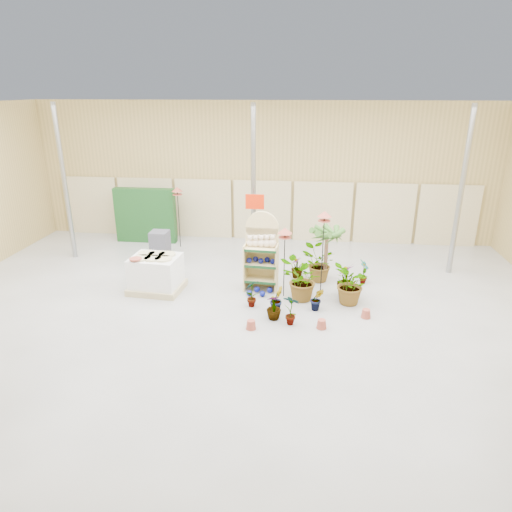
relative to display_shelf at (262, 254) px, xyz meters
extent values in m
cube|color=gray|center=(-0.40, -1.91, -0.96)|extent=(15.00, 12.00, 0.10)
cube|color=white|center=(-0.40, -1.91, 3.64)|extent=(15.00, 12.00, 0.10)
cube|color=#988149|center=(-0.40, 4.14, 1.34)|extent=(15.00, 0.10, 4.50)
cylinder|color=gray|center=(-5.90, 1.59, 1.34)|extent=(0.14, 0.14, 4.50)
cylinder|color=gray|center=(5.10, 1.59, 1.34)|extent=(0.14, 0.14, 4.50)
cylinder|color=gray|center=(-0.40, 1.59, 1.34)|extent=(0.14, 0.14, 4.50)
cube|color=tan|center=(-6.40, 4.01, 0.09)|extent=(1.90, 0.06, 2.00)
cube|color=tan|center=(-4.40, 4.01, 0.09)|extent=(1.90, 0.06, 2.00)
cube|color=tan|center=(-2.40, 4.01, 0.09)|extent=(1.90, 0.06, 2.00)
cube|color=tan|center=(-0.40, 4.01, 0.09)|extent=(1.90, 0.06, 2.00)
cube|color=tan|center=(1.60, 4.01, 0.09)|extent=(1.90, 0.06, 2.00)
cube|color=tan|center=(3.60, 4.01, 0.09)|extent=(1.90, 0.06, 2.00)
cube|color=tan|center=(5.60, 4.01, 0.09)|extent=(1.90, 0.06, 2.00)
cube|color=#CDB77A|center=(0.00, 0.09, -0.12)|extent=(0.84, 0.13, 1.58)
cylinder|color=#CDB77A|center=(0.00, 0.09, 0.67)|extent=(0.84, 0.13, 0.84)
cube|color=#CDB77A|center=(0.00, -0.15, -0.63)|extent=(0.83, 0.52, 0.04)
cube|color=#0F3819|center=(0.00, -0.38, -0.63)|extent=(0.80, 0.08, 0.06)
cube|color=#CDB77A|center=(0.00, -0.15, -0.22)|extent=(0.83, 0.52, 0.04)
cube|color=#0F3819|center=(0.00, -0.38, -0.22)|extent=(0.80, 0.08, 0.06)
cube|color=#CDB77A|center=(0.00, -0.15, 0.20)|extent=(0.83, 0.52, 0.04)
cube|color=#0F3819|center=(0.00, -0.38, 0.20)|extent=(0.80, 0.08, 0.06)
cube|color=#CDB77A|center=(-0.40, -0.15, -0.31)|extent=(0.07, 0.47, 1.21)
cube|color=#CDB77A|center=(0.40, -0.15, -0.31)|extent=(0.07, 0.47, 1.21)
sphere|color=beige|center=(-0.28, -0.09, 0.31)|extent=(0.17, 0.17, 0.17)
sphere|color=beige|center=(-0.28, -0.09, 0.45)|extent=(0.13, 0.13, 0.13)
sphere|color=beige|center=(-0.14, -0.09, 0.31)|extent=(0.18, 0.18, 0.18)
sphere|color=beige|center=(-0.14, -0.09, 0.45)|extent=(0.13, 0.13, 0.13)
sphere|color=beige|center=(0.00, -0.09, 0.32)|extent=(0.19, 0.19, 0.19)
sphere|color=beige|center=(0.00, -0.09, 0.46)|extent=(0.13, 0.13, 0.13)
sphere|color=beige|center=(0.14, -0.09, 0.32)|extent=(0.20, 0.20, 0.20)
sphere|color=beige|center=(0.14, -0.09, 0.47)|extent=(0.13, 0.13, 0.13)
sphere|color=beige|center=(0.28, -0.09, 0.32)|extent=(0.20, 0.20, 0.20)
sphere|color=beige|center=(0.28, -0.09, 0.48)|extent=(0.13, 0.13, 0.13)
sphere|color=navy|center=(-0.30, -0.17, -0.13)|extent=(0.14, 0.14, 0.14)
sphere|color=navy|center=(-0.15, -0.06, -0.13)|extent=(0.14, 0.14, 0.14)
sphere|color=navy|center=(0.00, -0.17, -0.13)|extent=(0.14, 0.14, 0.14)
sphere|color=navy|center=(0.15, -0.06, -0.13)|extent=(0.14, 0.14, 0.14)
sphere|color=navy|center=(0.30, -0.17, -0.13)|extent=(0.14, 0.14, 0.14)
sphere|color=navy|center=(-0.24, -0.59, -0.84)|extent=(0.15, 0.15, 0.15)
sphere|color=navy|center=(-0.08, -0.35, -0.84)|extent=(0.15, 0.15, 0.15)
sphere|color=navy|center=(0.08, -0.59, -0.84)|extent=(0.15, 0.15, 0.15)
sphere|color=navy|center=(0.24, -0.35, -0.84)|extent=(0.15, 0.15, 0.15)
cube|color=tan|center=(-2.62, -0.51, -0.83)|extent=(1.36, 1.17, 0.16)
cube|color=white|center=(-2.62, -0.51, -0.38)|extent=(1.25, 1.05, 0.75)
cylinder|color=#CDC08D|center=(-2.89, -0.67, 0.01)|extent=(0.43, 0.43, 0.04)
cylinder|color=#CDC08D|center=(-2.62, -0.67, 0.01)|extent=(0.43, 0.43, 0.04)
cylinder|color=#CDC08D|center=(-2.35, -0.67, 0.01)|extent=(0.43, 0.43, 0.04)
cylinder|color=#CDC08D|center=(-2.89, -0.35, 0.01)|extent=(0.43, 0.43, 0.04)
cylinder|color=#CDC08D|center=(-2.62, -0.35, 0.01)|extent=(0.43, 0.43, 0.04)
cylinder|color=#CDC08D|center=(-2.35, -0.35, 0.01)|extent=(0.43, 0.43, 0.04)
cube|color=#34343C|center=(-3.08, 1.29, -0.66)|extent=(0.50, 0.50, 0.50)
cube|color=#34343C|center=(-3.08, 1.29, -0.16)|extent=(0.50, 0.50, 0.50)
cube|color=#154118|center=(-4.20, 3.29, -0.01)|extent=(2.00, 0.30, 1.80)
cylinder|color=gray|center=(-0.30, 1.09, 0.19)|extent=(0.05, 0.05, 2.20)
cube|color=red|center=(-0.30, 1.05, 1.09)|extent=(0.50, 0.03, 0.40)
cylinder|color=black|center=(0.60, -0.49, -0.15)|extent=(0.02, 0.02, 1.53)
cylinder|color=#A04536|center=(0.60, -0.49, 0.62)|extent=(0.30, 0.30, 0.02)
cone|color=#A04536|center=(0.60, -0.49, 0.79)|extent=(0.34, 0.34, 0.14)
cylinder|color=black|center=(1.52, -0.14, 0.02)|extent=(0.02, 0.02, 1.87)
cylinder|color=#A04536|center=(1.52, -0.14, 0.96)|extent=(0.30, 0.30, 0.02)
cone|color=#A04536|center=(1.52, -0.14, 1.13)|extent=(0.34, 0.34, 0.14)
cylinder|color=black|center=(-2.95, 2.88, -0.05)|extent=(0.02, 0.02, 1.72)
cylinder|color=#A04536|center=(-2.95, 2.88, 0.81)|extent=(0.30, 0.30, 0.02)
cone|color=#A04536|center=(-2.95, 2.88, 0.98)|extent=(0.34, 0.34, 0.14)
cylinder|color=brown|center=(1.64, 0.58, -0.29)|extent=(0.10, 0.10, 1.24)
imported|color=#366724|center=(-0.11, -1.13, -0.56)|extent=(0.41, 0.44, 0.70)
imported|color=#366724|center=(0.49, -1.35, -0.60)|extent=(0.39, 0.42, 0.63)
imported|color=#366724|center=(1.03, -0.69, -0.38)|extent=(1.26, 1.26, 1.06)
imported|color=#366724|center=(2.12, -0.29, -0.49)|extent=(0.60, 0.60, 0.84)
imported|color=#366724|center=(2.63, 0.52, -0.57)|extent=(0.34, 0.41, 0.68)
imported|color=#366724|center=(1.44, 0.56, -0.43)|extent=(0.91, 0.80, 0.97)
imported|color=#366724|center=(0.45, -1.70, -0.62)|extent=(0.37, 0.37, 0.58)
imported|color=#366724|center=(0.84, -1.91, -0.55)|extent=(0.45, 0.38, 0.72)
imported|color=#366724|center=(1.41, -1.16, -0.63)|extent=(0.33, 0.27, 0.56)
imported|color=#366724|center=(2.19, -0.76, -0.41)|extent=(0.90, 1.00, 1.01)
imported|color=#366724|center=(0.89, 0.75, -0.62)|extent=(0.38, 0.38, 0.58)
camera|label=1|loc=(1.09, -10.76, 3.94)|focal=32.00mm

